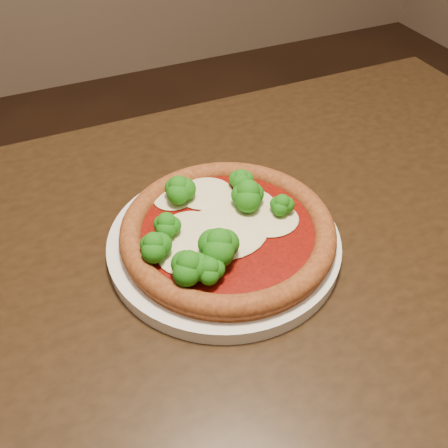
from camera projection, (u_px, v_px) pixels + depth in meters
name	position (u px, v px, depth m)	size (l,w,h in m)	color
floor	(259.00, 435.00, 1.20)	(4.00, 4.00, 0.00)	black
dining_table	(240.00, 335.00, 0.64)	(1.18, 0.82, 0.75)	black
plate	(224.00, 243.00, 0.61)	(0.28, 0.28, 0.02)	silver
pizza	(224.00, 229.00, 0.59)	(0.26, 0.26, 0.06)	brown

